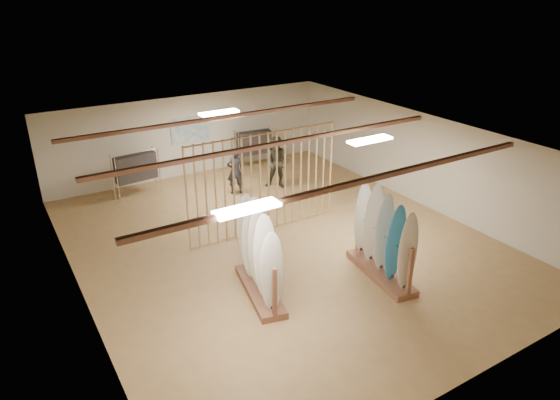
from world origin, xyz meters
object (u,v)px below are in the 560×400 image
clothing_rack_a (136,168)px  shopper_a (235,168)px  clothing_rack_b (254,143)px  shopper_b (277,159)px  rack_left (259,266)px  rack_right (383,249)px

clothing_rack_a → shopper_a: 3.12m
clothing_rack_b → shopper_b: size_ratio=0.73×
clothing_rack_b → shopper_b: 2.15m
rack_left → clothing_rack_b: (3.84, 7.22, 0.25)m
clothing_rack_a → shopper_b: size_ratio=0.75×
rack_left → shopper_b: bearing=67.4°
rack_right → clothing_rack_b: (1.05, 8.05, 0.24)m
clothing_rack_b → clothing_rack_a: bearing=-169.8°
clothing_rack_b → shopper_a: 2.50m
rack_right → shopper_b: bearing=91.4°
shopper_b → shopper_a: bearing=-148.8°
shopper_a → rack_right: bearing=114.9°
shopper_a → shopper_b: shopper_b is taller
rack_left → rack_right: size_ratio=0.99×
clothing_rack_b → rack_right: bearing=-92.8°
rack_left → shopper_a: size_ratio=1.30×
clothing_rack_a → clothing_rack_b: size_ratio=1.02×
rack_right → clothing_rack_a: (-3.42, 7.61, 0.26)m
rack_right → shopper_a: bearing=104.6°
shopper_a → shopper_b: 1.44m
rack_left → clothing_rack_a: rack_left is taller
clothing_rack_b → shopper_b: shopper_b is taller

